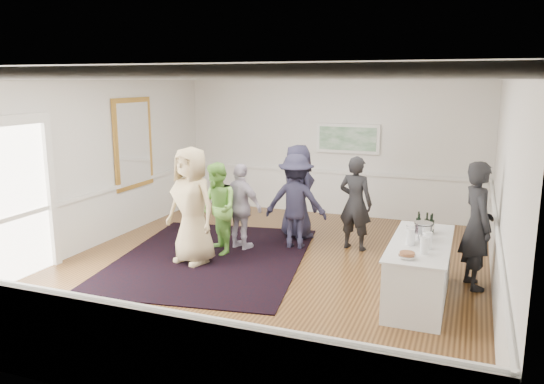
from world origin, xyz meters
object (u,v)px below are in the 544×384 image
at_px(bartender, 477,225).
at_px(guest_tan, 192,206).
at_px(guest_lilac, 241,207).
at_px(guest_navy, 298,192).
at_px(serving_table, 419,270).
at_px(guest_dark_b, 355,203).
at_px(ice_bucket, 423,231).
at_px(guest_dark_a, 296,202).
at_px(nut_bowl, 407,255).
at_px(guest_green, 217,209).

xyz_separation_m(bartender, guest_tan, (-4.50, -0.55, 0.04)).
xyz_separation_m(guest_lilac, guest_navy, (0.73, 1.09, 0.13)).
height_order(serving_table, guest_tan, guest_tan).
xyz_separation_m(guest_dark_b, ice_bucket, (1.36, -1.85, 0.10)).
distance_m(guest_dark_a, guest_dark_b, 1.09).
height_order(guest_lilac, nut_bowl, guest_lilac).
bearing_deg(ice_bucket, bartender, 43.38).
distance_m(guest_tan, guest_green, 0.64).
height_order(guest_tan, ice_bucket, guest_tan).
distance_m(serving_table, guest_tan, 3.82).
relative_size(serving_table, ice_bucket, 8.16).
xyz_separation_m(guest_green, guest_dark_b, (2.24, 1.14, 0.04)).
distance_m(bartender, guest_dark_b, 2.38).
relative_size(bartender, guest_lilac, 1.20).
bearing_deg(serving_table, guest_navy, 138.15).
bearing_deg(guest_green, serving_table, 31.05).
bearing_deg(serving_table, guest_tan, 176.37).
bearing_deg(guest_lilac, nut_bowl, 165.42).
bearing_deg(guest_tan, guest_dark_b, 50.49).
distance_m(bartender, guest_green, 4.32).
bearing_deg(guest_dark_b, guest_navy, -3.40).
height_order(guest_dark_b, ice_bucket, guest_dark_b).
relative_size(guest_green, nut_bowl, 7.12).
bearing_deg(bartender, guest_tan, 76.82).
xyz_separation_m(guest_lilac, guest_dark_b, (1.95, 0.75, 0.07)).
height_order(guest_green, guest_dark_a, guest_dark_a).
bearing_deg(bartender, guest_dark_b, 40.40).
bearing_deg(guest_green, ice_bucket, 32.89).
distance_m(guest_green, ice_bucket, 3.67).
relative_size(serving_table, bartender, 1.11).
bearing_deg(serving_table, nut_bowl, -96.90).
relative_size(guest_dark_a, nut_bowl, 7.59).
distance_m(guest_tan, ice_bucket, 3.78).
height_order(guest_green, guest_navy, guest_navy).
relative_size(guest_lilac, guest_navy, 0.86).
bearing_deg(guest_tan, guest_dark_a, 60.74).
bearing_deg(guest_dark_a, bartender, 156.18).
distance_m(guest_lilac, nut_bowl, 3.78).
bearing_deg(guest_green, nut_bowl, 19.14).
bearing_deg(bartender, nut_bowl, 132.46).
distance_m(guest_dark_b, guest_navy, 1.27).
relative_size(guest_dark_a, guest_dark_b, 1.01).
distance_m(serving_table, guest_lilac, 3.54).
distance_m(serving_table, guest_navy, 3.49).
bearing_deg(nut_bowl, ice_bucket, 83.36).
distance_m(guest_dark_b, nut_bowl, 3.03).
height_order(guest_tan, nut_bowl, guest_tan).
xyz_separation_m(guest_tan, guest_dark_a, (1.38, 1.41, -0.12)).
relative_size(guest_dark_b, ice_bucket, 6.68).
relative_size(guest_navy, ice_bucket, 7.12).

